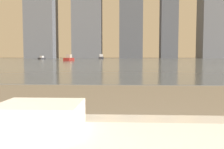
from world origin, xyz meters
TOP-DOWN VIEW (x-y plane):
  - towel_stack at (-0.17, 0.82)m, footprint 0.25×0.20m
  - harbor_water at (0.00, 62.00)m, footprint 180.00×110.00m
  - harbor_boat_0 at (-6.81, 75.45)m, footprint 1.88×4.19m
  - harbor_boat_3 at (-9.85, 44.83)m, footprint 1.40×3.22m
  - harbor_boat_5 at (-22.61, 68.17)m, footprint 1.52×2.76m
  - skyline_tower_0 at (-39.18, 118.00)m, footprint 13.63×10.37m
  - skyline_tower_1 at (-17.24, 118.00)m, footprint 13.62×8.26m
  - skyline_tower_3 at (20.78, 118.00)m, footprint 7.66×6.93m
  - skyline_tower_4 at (40.57, 118.00)m, footprint 11.16×11.21m

SIDE VIEW (x-z plane):
  - harbor_water at x=0.00m, z-range 0.00..0.01m
  - harbor_boat_5 at x=-22.61m, z-range -0.14..0.85m
  - harbor_boat_3 at x=-9.85m, z-range -0.16..1.01m
  - harbor_boat_0 at x=-6.81m, z-range -0.21..1.30m
  - towel_stack at x=-0.17m, z-range 0.58..0.66m
  - skyline_tower_3 at x=20.78m, z-range 0.00..38.76m
  - skyline_tower_4 at x=40.57m, z-range 0.00..41.38m
  - skyline_tower_0 at x=-39.18m, z-range 0.00..44.69m
  - skyline_tower_1 at x=-17.24m, z-range 0.00..48.50m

